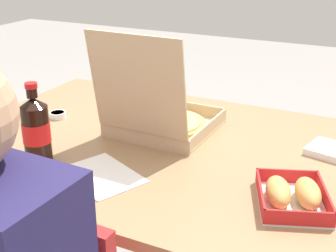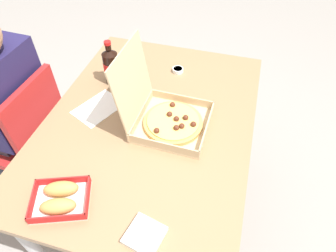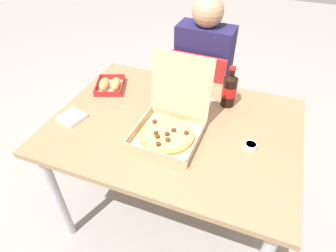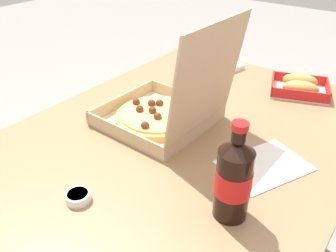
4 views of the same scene
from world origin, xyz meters
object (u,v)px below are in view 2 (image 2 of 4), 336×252
(paper_menu, at_px, (99,108))
(dipping_sauce_cup, at_px, (178,70))
(pizza_box_open, at_px, (166,116))
(diner_person, at_px, (2,103))
(bread_side_box, at_px, (60,198))
(napkin_pile, at_px, (145,235))
(chair, at_px, (27,134))
(cola_bottle, at_px, (111,66))

(paper_menu, height_order, dipping_sauce_cup, dipping_sauce_cup)
(pizza_box_open, xyz_separation_m, dipping_sauce_cup, (0.37, 0.04, -0.04))
(diner_person, height_order, dipping_sauce_cup, diner_person)
(bread_side_box, bearing_deg, napkin_pile, -96.80)
(napkin_pile, relative_size, dipping_sauce_cup, 1.96)
(pizza_box_open, xyz_separation_m, napkin_pile, (-0.49, -0.07, -0.04))
(chair, relative_size, paper_menu, 3.95)
(paper_menu, bearing_deg, chair, 121.68)
(bread_side_box, distance_m, dipping_sauce_cup, 0.85)
(pizza_box_open, bearing_deg, paper_menu, 88.44)
(dipping_sauce_cup, bearing_deg, napkin_pile, -172.41)
(diner_person, relative_size, napkin_pile, 10.46)
(napkin_pile, bearing_deg, bread_side_box, 83.20)
(paper_menu, bearing_deg, pizza_box_open, -66.74)
(diner_person, xyz_separation_m, dipping_sauce_cup, (0.41, -0.77, 0.06))
(diner_person, relative_size, paper_menu, 5.48)
(diner_person, height_order, napkin_pile, diner_person)
(cola_bottle, relative_size, napkin_pile, 2.04)
(pizza_box_open, relative_size, paper_menu, 1.67)
(paper_menu, xyz_separation_m, dipping_sauce_cup, (0.36, -0.28, 0.01))
(diner_person, height_order, cola_bottle, diner_person)
(chair, bearing_deg, diner_person, 87.76)
(paper_menu, relative_size, dipping_sauce_cup, 3.75)
(chair, xyz_separation_m, diner_person, (0.00, 0.06, 0.21))
(diner_person, xyz_separation_m, bread_side_box, (-0.42, -0.57, 0.07))
(bread_side_box, bearing_deg, dipping_sauce_cup, -13.51)
(cola_bottle, bearing_deg, diner_person, 116.95)
(chair, distance_m, paper_menu, 0.51)
(cola_bottle, relative_size, dipping_sauce_cup, 4.00)
(diner_person, relative_size, pizza_box_open, 3.28)
(napkin_pile, bearing_deg, cola_bottle, 29.80)
(diner_person, distance_m, paper_menu, 0.50)
(bread_side_box, relative_size, paper_menu, 1.10)
(chair, xyz_separation_m, cola_bottle, (0.25, -0.43, 0.35))
(paper_menu, bearing_deg, cola_bottle, 27.32)
(paper_menu, xyz_separation_m, napkin_pile, (-0.50, -0.39, 0.01))
(chair, bearing_deg, bread_side_box, -128.96)
(pizza_box_open, height_order, dipping_sauce_cup, pizza_box_open)
(diner_person, distance_m, napkin_pile, 1.00)
(pizza_box_open, relative_size, bread_side_box, 1.52)
(napkin_pile, distance_m, dipping_sauce_cup, 0.87)
(chair, bearing_deg, pizza_box_open, -86.70)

